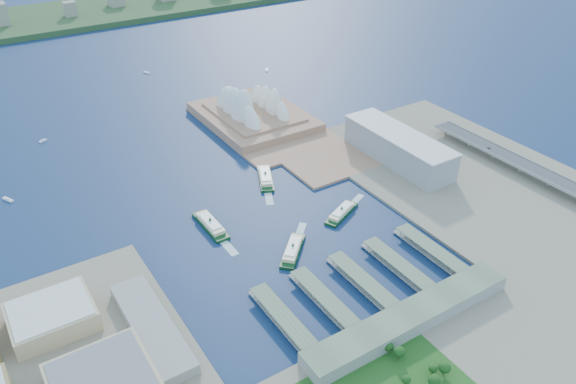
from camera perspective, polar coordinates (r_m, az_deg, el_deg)
ground at (r=553.05m, az=1.43°, el=-5.64°), size 3000.00×3000.00×0.00m
east_land at (r=668.87m, az=21.29°, el=-0.59°), size 240.00×500.00×3.00m
peninsula at (r=790.54m, az=-2.60°, el=6.83°), size 135.00×220.00×3.00m
far_shore at (r=1403.66m, az=-22.39°, el=16.10°), size 2200.00×260.00×12.00m
opera_house at (r=792.99m, az=-3.55°, el=9.29°), size 134.00×180.00×58.00m
toaster_building at (r=700.69m, az=11.14°, el=4.46°), size 45.00×155.00×35.00m
expressway at (r=705.94m, az=25.05°, el=0.98°), size 26.00×340.00×11.85m
ferry_wharves at (r=511.17m, az=7.50°, el=-9.00°), size 184.00×90.00×9.30m
terminal_building at (r=477.69m, az=12.25°, el=-12.44°), size 200.00×28.00×12.00m
far_skyline at (r=1376.91m, az=-22.49°, el=17.26°), size 1900.00×140.00×55.00m
ferry_a at (r=582.27m, az=-7.90°, el=-3.12°), size 15.22×59.28×11.20m
ferry_b at (r=657.82m, az=-2.32°, el=1.66°), size 38.33×59.53×11.10m
ferry_c at (r=543.42m, az=0.49°, el=-5.72°), size 49.06×48.66×10.41m
ferry_d at (r=598.63m, az=5.48°, el=-1.93°), size 52.61×33.57×9.80m
boat_a at (r=694.90m, az=-26.57°, el=-0.66°), size 10.08×15.19×2.91m
boat_b at (r=814.29m, az=-23.64°, el=4.81°), size 10.91×7.85×2.80m
boat_c at (r=997.53m, az=-2.18°, el=12.32°), size 10.36×13.91×3.09m
boat_e at (r=1013.65m, az=-14.17°, el=11.70°), size 8.65×12.46×2.94m
car_c at (r=740.82m, az=19.71°, el=4.26°), size 2.02×4.97×1.44m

